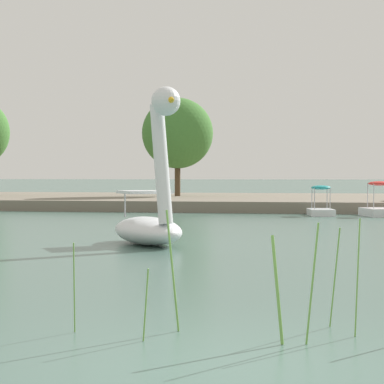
{
  "coord_description": "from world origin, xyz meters",
  "views": [
    {
      "loc": [
        0.84,
        -6.89,
        1.86
      ],
      "look_at": [
        -3.05,
        14.94,
        1.35
      ],
      "focal_mm": 67.48,
      "sensor_mm": 36.0,
      "label": 1
    }
  ],
  "objects_px": {
    "pedal_boat_teal": "(321,206)",
    "pedal_boat_red": "(379,207)",
    "swan_boat": "(151,211)",
    "tree_broadleaf_right": "(178,133)"
  },
  "relations": [
    {
      "from": "pedal_boat_teal",
      "to": "pedal_boat_red",
      "type": "height_order",
      "value": "pedal_boat_red"
    },
    {
      "from": "swan_boat",
      "to": "pedal_boat_teal",
      "type": "bearing_deg",
      "value": 73.68
    },
    {
      "from": "swan_boat",
      "to": "pedal_boat_teal",
      "type": "relative_size",
      "value": 2.0
    },
    {
      "from": "swan_boat",
      "to": "pedal_boat_red",
      "type": "height_order",
      "value": "swan_boat"
    },
    {
      "from": "swan_boat",
      "to": "pedal_boat_teal",
      "type": "height_order",
      "value": "swan_boat"
    },
    {
      "from": "swan_boat",
      "to": "pedal_boat_red",
      "type": "bearing_deg",
      "value": 64.97
    },
    {
      "from": "pedal_boat_red",
      "to": "tree_broadleaf_right",
      "type": "relative_size",
      "value": 0.37
    },
    {
      "from": "swan_boat",
      "to": "tree_broadleaf_right",
      "type": "bearing_deg",
      "value": 99.7
    },
    {
      "from": "pedal_boat_teal",
      "to": "swan_boat",
      "type": "bearing_deg",
      "value": -106.32
    },
    {
      "from": "swan_boat",
      "to": "tree_broadleaf_right",
      "type": "distance_m",
      "value": 26.51
    }
  ]
}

